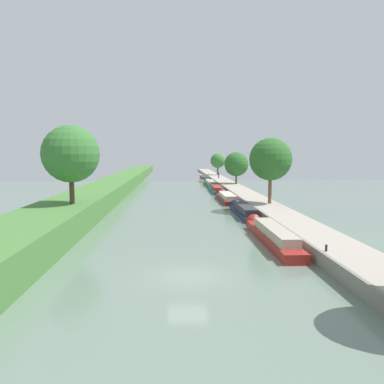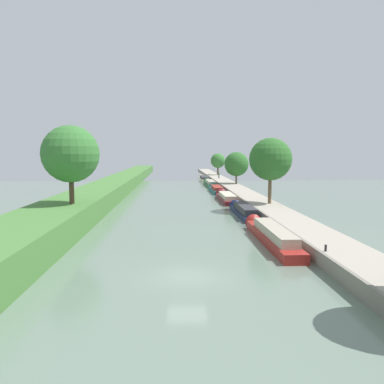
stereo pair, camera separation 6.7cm
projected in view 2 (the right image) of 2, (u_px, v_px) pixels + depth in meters
ground_plane at (187, 276)px, 23.94m from camera, size 160.00×160.00×0.00m
right_towpath at (361, 266)px, 24.41m from camera, size 3.94×260.00×1.07m
stone_quay at (329, 266)px, 24.31m from camera, size 0.25×260.00×1.12m
narrowboat_red at (271, 235)px, 33.14m from camera, size 1.82×14.39×2.01m
narrowboat_navy at (243, 210)px, 47.43m from camera, size 1.85×12.33×1.97m
narrowboat_maroon at (226, 197)px, 61.50m from camera, size 2.18×12.92×2.07m
narrowboat_teal at (216, 189)px, 75.02m from camera, size 2.00×12.15×1.90m
narrowboat_green at (210, 183)px, 89.35m from camera, size 1.95×14.78×1.87m
narrowboat_cream at (204, 179)px, 104.93m from camera, size 2.20×15.53×2.09m
tree_rightbank_midnear at (270, 159)px, 49.48m from camera, size 5.54×5.54×8.57m
tree_rightbank_midfar at (236, 164)px, 81.59m from camera, size 5.18×5.18×6.77m
tree_rightbank_far at (218, 161)px, 112.80m from camera, size 4.33×4.33×6.39m
tree_leftbank_downstream at (70, 154)px, 38.53m from camera, size 5.80×5.80×8.02m
person_walking at (219, 175)px, 98.76m from camera, size 0.34×0.34×1.66m
mooring_bollard_near at (326, 248)px, 25.85m from camera, size 0.16×0.16×0.45m
mooring_bollard_far at (209, 174)px, 111.58m from camera, size 0.16×0.16×0.45m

